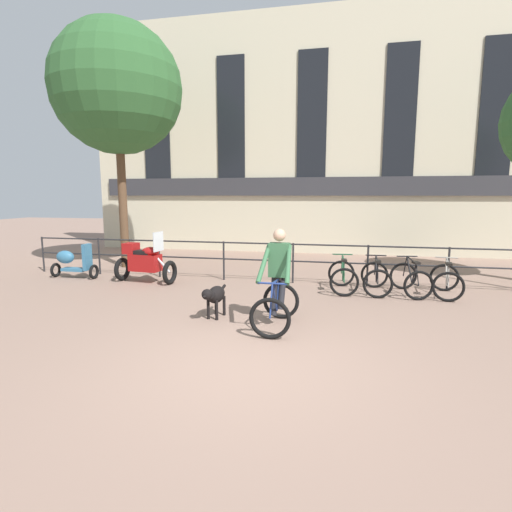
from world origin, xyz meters
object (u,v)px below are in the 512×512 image
cyclist_with_bike (277,283)px  parked_scooter (73,262)px  dog (215,296)px  parked_bicycle_mid_left (376,278)px  parked_motorcycle (145,261)px  parked_bicycle_mid_right (411,279)px  parked_bicycle_far_end (446,281)px  parked_bicycle_near_lamp (343,276)px

cyclist_with_bike → parked_scooter: size_ratio=1.33×
cyclist_with_bike → dog: bearing=171.8°
dog → parked_bicycle_mid_left: bearing=49.4°
parked_motorcycle → parked_bicycle_mid_right: bearing=-82.7°
parked_bicycle_far_end → cyclist_with_bike: bearing=48.4°
cyclist_with_bike → parked_motorcycle: cyclist_with_bike is taller
parked_bicycle_near_lamp → parked_bicycle_mid_right: 1.53m
parked_bicycle_mid_right → parked_motorcycle: bearing=-8.6°
dog → parked_bicycle_mid_left: (3.10, 2.64, -0.07)m
cyclist_with_bike → parked_bicycle_far_end: 4.47m
parked_bicycle_near_lamp → parked_bicycle_mid_left: size_ratio=1.03×
cyclist_with_bike → parked_bicycle_mid_right: bearing=47.6°
parked_bicycle_near_lamp → parked_bicycle_mid_left: (0.76, -0.00, 0.00)m
cyclist_with_bike → parked_motorcycle: bearing=145.9°
cyclist_with_bike → parked_bicycle_near_lamp: cyclist_with_bike is taller
parked_motorcycle → parked_bicycle_mid_left: 5.85m
parked_motorcycle → parked_bicycle_far_end: size_ratio=1.36×
parked_bicycle_near_lamp → parked_bicycle_mid_right: size_ratio=0.96×
cyclist_with_bike → parked_bicycle_mid_right: cyclist_with_bike is taller
parked_scooter → parked_motorcycle: bearing=-92.7°
parked_bicycle_far_end → parked_scooter: (-9.60, 0.02, 0.10)m
parked_bicycle_near_lamp → dog: bearing=44.9°
parked_bicycle_mid_left → parked_bicycle_far_end: 1.53m
dog → parked_bicycle_near_lamp: bearing=57.5°
parked_motorcycle → parked_bicycle_far_end: parked_motorcycle is taller
parked_bicycle_far_end → dog: bearing=38.5°
parked_bicycle_near_lamp → parked_scooter: parked_scooter is taller
parked_motorcycle → parked_bicycle_mid_right: (6.61, 0.09, -0.20)m
parked_motorcycle → dog: bearing=-126.5°
parked_bicycle_far_end → parked_bicycle_near_lamp: bearing=8.8°
dog → parked_bicycle_far_end: bearing=38.7°
cyclist_with_bike → parked_bicycle_near_lamp: 3.08m
dog → parked_motorcycle: bearing=146.0°
parked_motorcycle → parked_scooter: (-2.23, 0.11, -0.10)m
cyclist_with_bike → parked_motorcycle: size_ratio=1.04×
cyclist_with_bike → parked_motorcycle: (-3.95, 2.75, -0.20)m
parked_motorcycle → parked_bicycle_far_end: bearing=-82.8°
cyclist_with_bike → parked_bicycle_near_lamp: (1.13, 2.84, -0.41)m
dog → parked_bicycle_near_lamp: (2.34, 2.64, -0.07)m
parked_bicycle_mid_left → parked_bicycle_far_end: same height
parked_bicycle_mid_right → parked_bicycle_near_lamp: bearing=-9.4°
cyclist_with_bike → parked_bicycle_mid_left: size_ratio=1.53×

